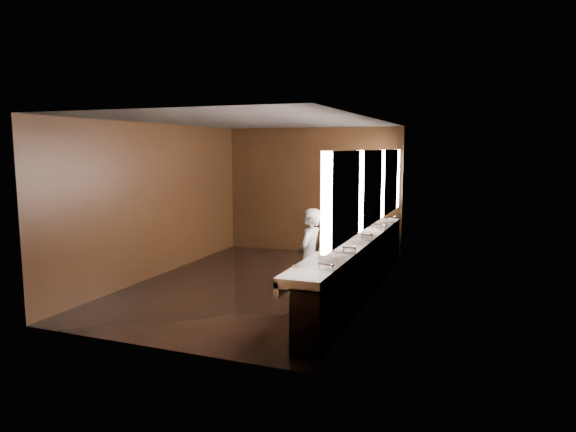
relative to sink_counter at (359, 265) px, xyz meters
The scene contains 10 objects.
floor 1.86m from the sink_counter, behind, with size 6.00×6.00×0.00m, color black.
ceiling 2.92m from the sink_counter, behind, with size 4.00×6.00×0.02m, color #2D2D2B.
wall_back 3.61m from the sink_counter, 120.87° to the left, with size 4.00×0.02×2.80m, color black.
wall_front 3.61m from the sink_counter, 120.87° to the right, with size 4.00×0.02×2.80m, color black.
wall_left 3.90m from the sink_counter, behind, with size 0.02×6.00×2.80m, color black.
wall_right 0.93m from the sink_counter, ahead, with size 0.02×6.00×2.80m, color black.
sink_counter is the anchor object (origin of this frame).
mirror_band 1.27m from the sink_counter, ahead, with size 0.06×5.03×1.15m.
person 0.94m from the sink_counter, 130.22° to the right, with size 0.53×0.35×1.46m, color #99BBE4.
trash_bin 0.92m from the sink_counter, 104.04° to the right, with size 0.37×0.37×0.58m, color black.
Camera 1 is at (3.63, -7.87, 2.37)m, focal length 32.00 mm.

